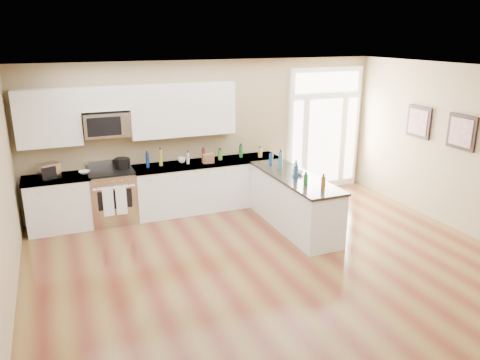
% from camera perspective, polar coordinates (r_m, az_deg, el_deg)
% --- Properties ---
extents(ground, '(8.00, 8.00, 0.00)m').
position_cam_1_polar(ground, '(6.22, 8.76, -14.42)').
color(ground, '#5C281A').
extents(room_shell, '(8.00, 8.00, 8.00)m').
position_cam_1_polar(room_shell, '(5.52, 9.57, 0.83)').
color(room_shell, '#9D8963').
rests_on(room_shell, ground).
extents(back_cabinet_left, '(1.10, 0.66, 0.94)m').
position_cam_1_polar(back_cabinet_left, '(8.66, -21.20, -2.84)').
color(back_cabinet_left, silver).
rests_on(back_cabinet_left, ground).
extents(back_cabinet_right, '(2.85, 0.66, 0.94)m').
position_cam_1_polar(back_cabinet_right, '(9.06, -3.86, -0.79)').
color(back_cabinet_right, silver).
rests_on(back_cabinet_right, ground).
extents(peninsula_cabinet, '(0.69, 2.32, 0.94)m').
position_cam_1_polar(peninsula_cabinet, '(8.20, 6.55, -2.85)').
color(peninsula_cabinet, silver).
rests_on(peninsula_cabinet, ground).
extents(upper_cabinet_left, '(1.04, 0.33, 0.95)m').
position_cam_1_polar(upper_cabinet_left, '(8.44, -22.40, 7.00)').
color(upper_cabinet_left, silver).
rests_on(upper_cabinet_left, room_shell).
extents(upper_cabinet_right, '(1.94, 0.33, 0.95)m').
position_cam_1_polar(upper_cabinet_right, '(8.73, -6.98, 8.49)').
color(upper_cabinet_right, silver).
rests_on(upper_cabinet_right, room_shell).
extents(upper_cabinet_short, '(0.82, 0.33, 0.40)m').
position_cam_1_polar(upper_cabinet_short, '(8.44, -16.24, 9.52)').
color(upper_cabinet_short, silver).
rests_on(upper_cabinet_short, room_shell).
extents(microwave, '(0.78, 0.41, 0.42)m').
position_cam_1_polar(microwave, '(8.47, -15.97, 6.54)').
color(microwave, silver).
rests_on(microwave, room_shell).
extents(entry_door, '(1.70, 0.10, 2.60)m').
position_cam_1_polar(entry_door, '(10.19, 10.22, 6.07)').
color(entry_door, white).
rests_on(entry_door, ground).
extents(wall_art_near, '(0.05, 0.58, 0.58)m').
position_cam_1_polar(wall_art_near, '(9.31, 20.95, 6.62)').
color(wall_art_near, black).
rests_on(wall_art_near, room_shell).
extents(wall_art_far, '(0.05, 0.58, 0.58)m').
position_cam_1_polar(wall_art_far, '(8.62, 25.41, 5.30)').
color(wall_art_far, black).
rests_on(wall_art_far, room_shell).
extents(kitchen_range, '(0.79, 0.70, 1.08)m').
position_cam_1_polar(kitchen_range, '(8.68, -15.25, -1.90)').
color(kitchen_range, silver).
rests_on(kitchen_range, ground).
extents(stockpot, '(0.32, 0.32, 0.20)m').
position_cam_1_polar(stockpot, '(8.63, -14.20, 2.04)').
color(stockpot, black).
rests_on(stockpot, kitchen_range).
extents(toaster_oven, '(0.38, 0.34, 0.26)m').
position_cam_1_polar(toaster_oven, '(8.44, -22.26, 1.06)').
color(toaster_oven, silver).
rests_on(toaster_oven, back_cabinet_left).
extents(cardboard_box, '(0.22, 0.17, 0.17)m').
position_cam_1_polar(cardboard_box, '(8.79, -3.92, 2.65)').
color(cardboard_box, brown).
rests_on(cardboard_box, back_cabinet_right).
extents(bowl_left, '(0.20, 0.20, 0.05)m').
position_cam_1_polar(bowl_left, '(8.55, -18.46, 0.91)').
color(bowl_left, white).
rests_on(bowl_left, back_cabinet_left).
extents(bowl_peninsula, '(0.25, 0.25, 0.06)m').
position_cam_1_polar(bowl_peninsula, '(8.13, 7.03, 0.93)').
color(bowl_peninsula, white).
rests_on(bowl_peninsula, peninsula_cabinet).
extents(cup_counter, '(0.17, 0.17, 0.11)m').
position_cam_1_polar(cup_counter, '(8.84, -7.10, 2.43)').
color(cup_counter, white).
rests_on(cup_counter, back_cabinet_right).
extents(counter_bottles, '(2.37, 2.43, 0.32)m').
position_cam_1_polar(counter_bottles, '(8.45, 0.55, 2.31)').
color(counter_bottles, '#19591E').
rests_on(counter_bottles, back_cabinet_right).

